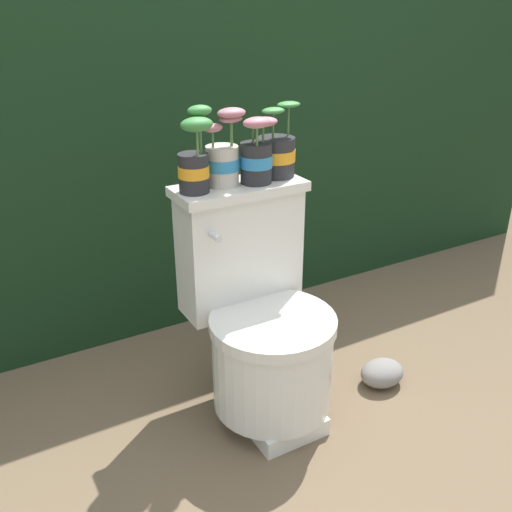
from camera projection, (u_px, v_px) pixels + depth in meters
The scene contains 8 objects.
ground_plane at pixel (266, 429), 1.83m from camera, with size 12.00×12.00×0.00m, color brown.
hedge_backdrop at pixel (131, 145), 2.47m from camera, with size 4.15×0.86×1.36m.
toilet at pixel (261, 324), 1.82m from camera, with size 0.41×0.50×0.74m.
potted_plant_left at pixel (194, 161), 1.63m from camera, with size 0.11×0.12×0.25m.
potted_plant_midleft at pixel (222, 157), 1.70m from camera, with size 0.13×0.10×0.23m.
potted_plant_middle at pixel (257, 154), 1.72m from camera, with size 0.13×0.11×0.21m.
potted_plant_midright at pixel (276, 152), 1.79m from camera, with size 0.14×0.12×0.23m.
garden_stone at pixel (383, 374), 2.03m from camera, with size 0.16×0.13×0.09m.
Camera 1 is at (-0.73, -1.23, 1.27)m, focal length 40.00 mm.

